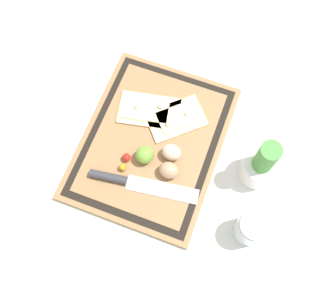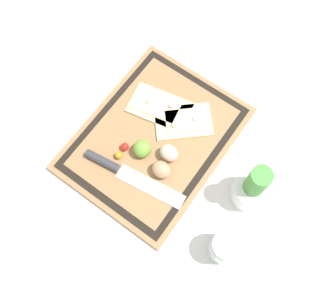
# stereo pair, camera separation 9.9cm
# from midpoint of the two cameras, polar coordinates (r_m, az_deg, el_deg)

# --- Properties ---
(ground_plane) EXTENTS (6.00, 6.00, 0.00)m
(ground_plane) POSITION_cam_midpoint_polar(r_m,az_deg,el_deg) (1.10, -4.86, -0.20)
(ground_plane) COLOR silver
(cutting_board) EXTENTS (0.48, 0.37, 0.02)m
(cutting_board) POSITION_cam_midpoint_polar(r_m,az_deg,el_deg) (1.09, -4.90, -0.03)
(cutting_board) COLOR #997047
(cutting_board) RESTS_ON ground_plane
(pizza_slice_near) EXTENTS (0.13, 0.19, 0.02)m
(pizza_slice_near) POSITION_cam_midpoint_polar(r_m,az_deg,el_deg) (1.11, -5.43, 4.62)
(pizza_slice_near) COLOR beige
(pizza_slice_near) RESTS_ON cutting_board
(pizza_slice_far) EXTENTS (0.18, 0.18, 0.02)m
(pizza_slice_far) POSITION_cam_midpoint_polar(r_m,az_deg,el_deg) (1.10, -1.28, 3.45)
(pizza_slice_far) COLOR beige
(pizza_slice_far) RESTS_ON cutting_board
(knife) EXTENTS (0.07, 0.29, 0.02)m
(knife) POSITION_cam_midpoint_polar(r_m,az_deg,el_deg) (1.04, -8.87, -5.67)
(knife) COLOR silver
(knife) RESTS_ON cutting_board
(egg_brown) EXTENTS (0.04, 0.05, 0.04)m
(egg_brown) POSITION_cam_midpoint_polar(r_m,az_deg,el_deg) (1.03, -2.62, -4.17)
(egg_brown) COLOR tan
(egg_brown) RESTS_ON cutting_board
(egg_pink) EXTENTS (0.04, 0.05, 0.04)m
(egg_pink) POSITION_cam_midpoint_polar(r_m,az_deg,el_deg) (1.04, -2.19, -1.56)
(egg_pink) COLOR beige
(egg_pink) RESTS_ON cutting_board
(lime) EXTENTS (0.05, 0.05, 0.05)m
(lime) POSITION_cam_midpoint_polar(r_m,az_deg,el_deg) (1.04, -6.38, -1.83)
(lime) COLOR #70A838
(lime) RESTS_ON cutting_board
(cherry_tomato_red) EXTENTS (0.02, 0.02, 0.02)m
(cherry_tomato_red) POSITION_cam_midpoint_polar(r_m,az_deg,el_deg) (1.06, -8.71, -2.26)
(cherry_tomato_red) COLOR red
(cherry_tomato_red) RESTS_ON cutting_board
(cherry_tomato_yellow) EXTENTS (0.02, 0.02, 0.02)m
(cherry_tomato_yellow) POSITION_cam_midpoint_polar(r_m,az_deg,el_deg) (1.05, -9.30, -3.69)
(cherry_tomato_yellow) COLOR orange
(cherry_tomato_yellow) RESTS_ON cutting_board
(herb_pot) EXTENTS (0.09, 0.09, 0.18)m
(herb_pot) POSITION_cam_midpoint_polar(r_m,az_deg,el_deg) (1.02, 10.63, -3.44)
(herb_pot) COLOR white
(herb_pot) RESTS_ON ground_plane
(sauce_jar) EXTENTS (0.08, 0.08, 0.10)m
(sauce_jar) POSITION_cam_midpoint_polar(r_m,az_deg,el_deg) (1.00, 9.13, -12.38)
(sauce_jar) COLOR silver
(sauce_jar) RESTS_ON ground_plane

